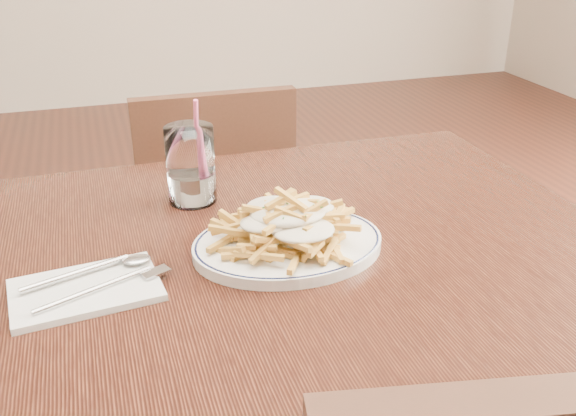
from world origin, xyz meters
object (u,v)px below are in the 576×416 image
object	(u,v)px
loaded_fries	(288,218)
water_glass	(191,170)
table	(234,296)
fries_plate	(288,244)
chair_far	(214,218)

from	to	relation	value
loaded_fries	water_glass	bearing A→B (deg)	115.61
table	fries_plate	distance (m)	0.12
table	water_glass	size ratio (longest dim) A/B	6.58
table	water_glass	bearing A→B (deg)	96.77
loaded_fries	fries_plate	bearing A→B (deg)	-153.43
fries_plate	water_glass	distance (m)	0.25
fries_plate	loaded_fries	world-z (taller)	loaded_fries
table	water_glass	xyz separation A→B (m)	(-0.02, 0.20, 0.14)
table	loaded_fries	xyz separation A→B (m)	(0.08, -0.02, 0.13)
chair_far	water_glass	bearing A→B (deg)	-104.02
chair_far	loaded_fries	size ratio (longest dim) A/B	3.25
table	fries_plate	bearing A→B (deg)	-13.91
chair_far	loaded_fries	distance (m)	0.77
table	water_glass	distance (m)	0.24
chair_far	fries_plate	distance (m)	0.76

